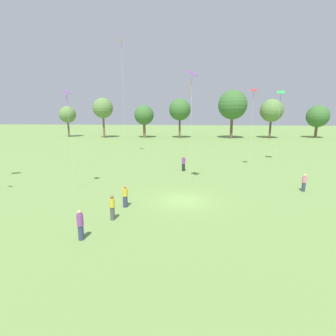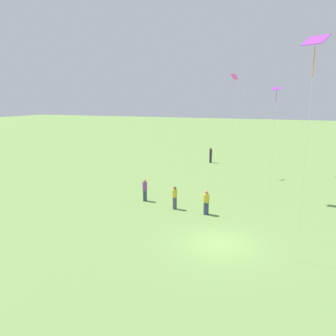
{
  "view_description": "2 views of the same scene",
  "coord_description": "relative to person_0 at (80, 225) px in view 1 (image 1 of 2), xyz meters",
  "views": [
    {
      "loc": [
        0.37,
        -20.5,
        7.15
      ],
      "look_at": [
        -1.16,
        -1.14,
        2.94
      ],
      "focal_mm": 28.0,
      "sensor_mm": 36.0,
      "label": 1
    },
    {
      "loc": [
        16.95,
        3.53,
        7.94
      ],
      "look_at": [
        -0.14,
        -3.12,
        4.07
      ],
      "focal_mm": 35.0,
      "sensor_mm": 36.0,
      "label": 2
    }
  ],
  "objects": [
    {
      "name": "ground_plane",
      "position": [
        5.63,
        7.22,
        -0.9
      ],
      "size": [
        240.0,
        240.0,
        0.0
      ],
      "primitive_type": "plane",
      "color": "#6B8E47"
    },
    {
      "name": "tree_0",
      "position": [
        -28.09,
        59.29,
        5.34
      ],
      "size": [
        4.62,
        4.62,
        8.59
      ],
      "color": "brown",
      "rests_on": "ground_plane"
    },
    {
      "name": "tree_1",
      "position": [
        -17.24,
        57.5,
        7.06
      ],
      "size": [
        5.4,
        5.4,
        10.71
      ],
      "color": "brown",
      "rests_on": "ground_plane"
    },
    {
      "name": "tree_2",
      "position": [
        -6.24,
        58.7,
        5.19
      ],
      "size": [
        5.28,
        5.28,
        8.79
      ],
      "color": "brown",
      "rests_on": "ground_plane"
    },
    {
      "name": "tree_3",
      "position": [
        3.5,
        58.5,
        6.65
      ],
      "size": [
        5.78,
        5.78,
        10.47
      ],
      "color": "brown",
      "rests_on": "ground_plane"
    },
    {
      "name": "tree_4",
      "position": [
        17.35,
        58.55,
        7.88
      ],
      "size": [
        7.6,
        7.6,
        12.62
      ],
      "color": "brown",
      "rests_on": "ground_plane"
    },
    {
      "name": "tree_5",
      "position": [
        27.8,
        59.64,
        6.43
      ],
      "size": [
        5.98,
        5.98,
        10.35
      ],
      "color": "brown",
      "rests_on": "ground_plane"
    },
    {
      "name": "tree_6",
      "position": [
        40.72,
        61.85,
        4.91
      ],
      "size": [
        5.91,
        5.91,
        8.79
      ],
      "color": "brown",
      "rests_on": "ground_plane"
    },
    {
      "name": "person_0",
      "position": [
        0.0,
        0.0,
        0.0
      ],
      "size": [
        0.39,
        0.39,
        1.79
      ],
      "rotation": [
        0.0,
        0.0,
        6.21
      ],
      "color": "#333D5B",
      "rests_on": "ground_plane"
    },
    {
      "name": "person_1",
      "position": [
        1.26,
        5.32,
        -0.06
      ],
      "size": [
        0.58,
        0.58,
        1.71
      ],
      "rotation": [
        0.0,
        0.0,
        2.12
      ],
      "color": "#333D5B",
      "rests_on": "ground_plane"
    },
    {
      "name": "person_2",
      "position": [
        16.51,
        10.54,
        -0.08
      ],
      "size": [
        0.38,
        0.38,
        1.64
      ],
      "rotation": [
        0.0,
        0.0,
        4.72
      ],
      "color": "#333D5B",
      "rests_on": "ground_plane"
    },
    {
      "name": "person_3",
      "position": [
        5.41,
        18.1,
        -0.0
      ],
      "size": [
        0.6,
        0.6,
        1.82
      ],
      "rotation": [
        0.0,
        0.0,
        0.48
      ],
      "color": "#232328",
      "rests_on": "ground_plane"
    },
    {
      "name": "person_4",
      "position": [
        0.98,
        2.88,
        -0.03
      ],
      "size": [
        0.42,
        0.42,
        1.74
      ],
      "rotation": [
        0.0,
        0.0,
        3.33
      ],
      "color": "#4C4C51",
      "rests_on": "ground_plane"
    },
    {
      "name": "kite_3",
      "position": [
        -4.49,
        9.17,
        7.3
      ],
      "size": [
        0.65,
        0.68,
        8.85
      ],
      "rotation": [
        0.0,
        0.0,
        0.69
      ],
      "color": "purple",
      "rests_on": "ground_plane"
    },
    {
      "name": "kite_4",
      "position": [
        18.27,
        24.32,
        8.43
      ],
      "size": [
        1.2,
        1.14,
        9.88
      ],
      "rotation": [
        0.0,
        0.0,
        5.23
      ],
      "color": "green",
      "rests_on": "ground_plane"
    },
    {
      "name": "kite_7",
      "position": [
        13.62,
        19.69,
        8.21
      ],
      "size": [
        0.72,
        0.68,
        9.74
      ],
      "rotation": [
        0.0,
        0.0,
        5.51
      ],
      "color": "red",
      "rests_on": "ground_plane"
    },
    {
      "name": "kite_8",
      "position": [
        -4.18,
        27.8,
        15.27
      ],
      "size": [
        1.02,
        1.04,
        17.6
      ],
      "rotation": [
        0.0,
        0.0,
        4.51
      ],
      "color": "orange",
      "rests_on": "ground_plane"
    },
    {
      "name": "kite_9",
      "position": [
        6.19,
        11.28,
        9.19
      ],
      "size": [
        1.18,
        1.23,
        10.71
      ],
      "rotation": [
        0.0,
        0.0,
        0.32
      ],
      "color": "purple",
      "rests_on": "ground_plane"
    }
  ]
}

